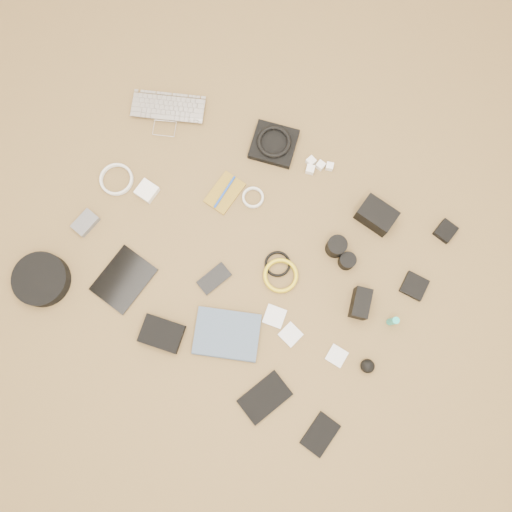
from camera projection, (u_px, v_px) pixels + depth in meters
The scene contains 34 objects.
room_shell at pixel (215, 90), 0.74m from camera, with size 4.04×4.04×2.58m.
laptop at pixel (167, 117), 2.07m from camera, with size 0.30×0.21×0.02m, color silver.
headphone_pouch at pixel (274, 144), 2.04m from camera, with size 0.18×0.17×0.03m, color black.
headphones at pixel (274, 142), 2.02m from camera, with size 0.14×0.14×0.02m, color black.
charger_a at pixel (310, 170), 2.02m from camera, with size 0.03×0.03×0.03m, color white.
charger_b at pixel (320, 165), 2.03m from camera, with size 0.03×0.03×0.03m, color white.
charger_c at pixel (330, 166), 2.03m from camera, with size 0.03×0.03×0.03m, color white.
charger_d at pixel (311, 161), 2.03m from camera, with size 0.03×0.03×0.03m, color white.
dslr_camera at pixel (376, 215), 1.96m from camera, with size 0.14×0.10×0.08m, color black.
lens_pouch at pixel (446, 231), 1.97m from camera, with size 0.07×0.08×0.03m, color black.
notebook_olive at pixel (225, 193), 2.01m from camera, with size 0.10×0.16×0.01m, color olive.
pen_blue at pixel (225, 192), 2.00m from camera, with size 0.01×0.01×0.15m, color #163FB4.
cable_white_a at pixel (253, 198), 2.01m from camera, with size 0.09×0.09×0.01m, color silver.
lens_a at pixel (336, 247), 1.93m from camera, with size 0.08×0.08×0.08m, color black.
lens_b at pixel (347, 261), 1.93m from camera, with size 0.06×0.06×0.06m, color black.
card_reader at pixel (414, 286), 1.93m from camera, with size 0.09×0.09×0.02m, color black.
power_brick at pixel (147, 191), 2.00m from camera, with size 0.07×0.07×0.03m, color white.
cable_white_b at pixel (117, 180), 2.02m from camera, with size 0.14×0.14×0.01m, color silver.
cable_black at pixel (278, 264), 1.95m from camera, with size 0.10×0.10×0.01m, color black.
cable_yellow at pixel (280, 276), 1.94m from camera, with size 0.14×0.14×0.02m, color gold.
flash at pixel (360, 303), 1.89m from camera, with size 0.06×0.11×0.08m, color black.
lens_cleaner at pixel (393, 321), 1.87m from camera, with size 0.03×0.03×0.09m, color #1BB5A6.
battery_charger at pixel (85, 223), 1.98m from camera, with size 0.06×0.10×0.03m, color #58595D.
tablet at pixel (124, 279), 1.94m from camera, with size 0.17×0.22×0.01m, color black.
phone at pixel (214, 279), 1.94m from camera, with size 0.07×0.13×0.01m, color black.
filter_case_left at pixel (275, 316), 1.91m from camera, with size 0.08×0.08×0.01m, color silver.
filter_case_mid at pixel (291, 335), 1.90m from camera, with size 0.07×0.07×0.01m, color silver.
filter_case_right at pixel (337, 356), 1.88m from camera, with size 0.07×0.07×0.01m, color silver.
air_blower at pixel (368, 366), 1.86m from camera, with size 0.05×0.05×0.05m, color black.
headphone_case at pixel (41, 279), 1.92m from camera, with size 0.21×0.21×0.06m, color black.
drive_case at pixel (162, 334), 1.89m from camera, with size 0.15×0.11×0.04m, color black.
paperback at pixel (223, 358), 1.88m from camera, with size 0.18×0.24×0.02m, color #3F536C.
notebook_black_a at pixel (265, 397), 1.85m from camera, with size 0.11×0.18×0.01m, color black.
notebook_black_b at pixel (320, 434), 1.83m from camera, with size 0.09×0.14×0.01m, color black.
Camera 1 is at (0.24, -0.31, 1.93)m, focal length 35.00 mm.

